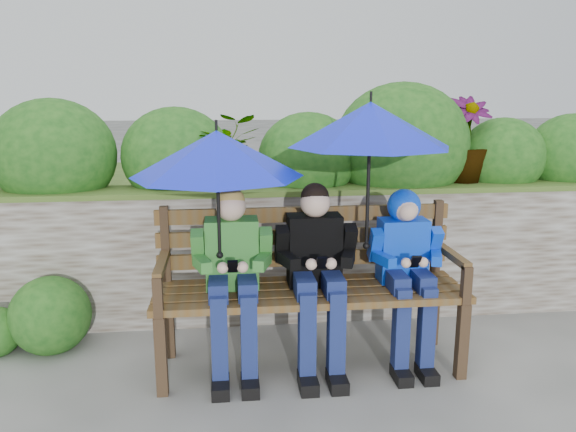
{
  "coord_description": "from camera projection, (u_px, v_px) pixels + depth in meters",
  "views": [
    {
      "loc": [
        -0.39,
        -3.42,
        1.75
      ],
      "look_at": [
        0.0,
        0.1,
        0.95
      ],
      "focal_mm": 35.0,
      "sensor_mm": 36.0,
      "label": 1
    }
  ],
  "objects": [
    {
      "name": "ground",
      "position": [
        290.0,
        358.0,
        3.75
      ],
      "size": [
        60.0,
        60.0,
        0.0
      ],
      "primitive_type": "plane",
      "color": "#535450",
      "rests_on": "ground"
    },
    {
      "name": "garden_backdrop",
      "position": [
        259.0,
        215.0,
        5.14
      ],
      "size": [
        8.0,
        2.87,
        1.85
      ],
      "color": "brown",
      "rests_on": "ground"
    },
    {
      "name": "park_bench",
      "position": [
        308.0,
        276.0,
        3.59
      ],
      "size": [
        1.94,
        0.57,
        1.03
      ],
      "color": "#3A291A",
      "rests_on": "ground"
    },
    {
      "name": "boy_left",
      "position": [
        232.0,
        271.0,
        3.43
      ],
      "size": [
        0.49,
        0.57,
        1.17
      ],
      "color": "#3A8634",
      "rests_on": "ground"
    },
    {
      "name": "boy_middle",
      "position": [
        317.0,
        267.0,
        3.48
      ],
      "size": [
        0.5,
        0.58,
        1.19
      ],
      "color": "black",
      "rests_on": "ground"
    },
    {
      "name": "boy_right",
      "position": [
        406.0,
        260.0,
        3.56
      ],
      "size": [
        0.46,
        0.55,
        1.13
      ],
      "color": "#061DB9",
      "rests_on": "ground"
    },
    {
      "name": "umbrella_left",
      "position": [
        217.0,
        154.0,
        3.27
      ],
      "size": [
        1.03,
        1.03,
        0.83
      ],
      "color": "#0E20E3",
      "rests_on": "ground"
    },
    {
      "name": "umbrella_right",
      "position": [
        370.0,
        125.0,
        3.36
      ],
      "size": [
        1.0,
        1.0,
        0.97
      ],
      "color": "#0E20E3",
      "rests_on": "ground"
    }
  ]
}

